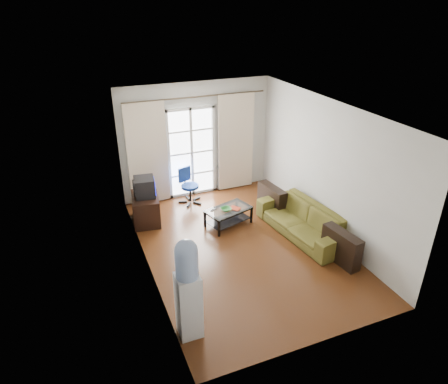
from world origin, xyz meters
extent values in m
plane|color=#572E14|center=(0.00, 0.00, 0.00)|extent=(5.20, 5.20, 0.00)
plane|color=white|center=(0.00, 0.00, 2.70)|extent=(5.20, 5.20, 0.00)
cube|color=beige|center=(0.00, 2.60, 1.35)|extent=(3.60, 0.02, 2.70)
cube|color=beige|center=(0.00, -2.60, 1.35)|extent=(3.60, 0.02, 2.70)
cube|color=beige|center=(-1.80, 0.00, 1.35)|extent=(0.02, 5.20, 2.70)
cube|color=beige|center=(1.80, 0.00, 1.35)|extent=(0.02, 5.20, 2.70)
cube|color=white|center=(-0.15, 2.56, 1.07)|extent=(1.01, 0.02, 2.04)
cube|color=white|center=(-0.15, 2.54, 1.07)|extent=(1.16, 0.06, 2.15)
cylinder|color=#4C3F2D|center=(0.00, 2.50, 2.38)|extent=(3.30, 0.04, 0.04)
cube|color=beige|center=(-1.20, 2.48, 1.20)|extent=(0.90, 0.07, 2.35)
cube|color=beige|center=(0.95, 2.48, 1.20)|extent=(0.90, 0.07, 2.35)
cube|color=gray|center=(0.80, 2.50, 0.33)|extent=(0.64, 0.12, 0.64)
imported|color=olive|center=(1.34, -0.05, 0.31)|extent=(2.34, 1.37, 0.62)
cube|color=silver|center=(0.08, 0.85, 0.38)|extent=(1.06, 0.79, 0.01)
cube|color=black|center=(0.08, 0.85, 0.12)|extent=(0.98, 0.71, 0.01)
cube|color=black|center=(-0.27, 0.49, 0.19)|extent=(0.05, 0.05, 0.38)
cube|color=black|center=(0.57, 0.75, 0.19)|extent=(0.05, 0.05, 0.38)
cube|color=black|center=(-0.41, 0.95, 0.19)|extent=(0.05, 0.05, 0.38)
cube|color=black|center=(0.44, 1.20, 0.19)|extent=(0.05, 0.05, 0.38)
imported|color=#389B53|center=(0.01, 0.81, 0.41)|extent=(0.25, 0.25, 0.05)
imported|color=red|center=(0.14, 0.75, 0.39)|extent=(0.37, 0.37, 0.02)
cube|color=black|center=(-0.22, 0.92, 0.39)|extent=(0.17, 0.11, 0.02)
cube|color=black|center=(-1.49, 1.65, 0.30)|extent=(0.66, 0.89, 0.60)
cube|color=black|center=(-1.47, 1.67, 0.81)|extent=(0.46, 0.49, 0.40)
cube|color=#0C19E5|center=(-1.27, 1.64, 0.81)|extent=(0.06, 0.35, 0.30)
cube|color=black|center=(-1.65, 1.69, 0.81)|extent=(0.16, 0.31, 0.26)
cylinder|color=black|center=(-0.35, 2.13, 0.21)|extent=(0.05, 0.05, 0.42)
cylinder|color=navy|center=(-0.35, 2.13, 0.41)|extent=(0.41, 0.41, 0.06)
cube|color=navy|center=(-0.42, 2.30, 0.66)|extent=(0.33, 0.16, 0.35)
cube|color=silver|center=(-1.60, -1.74, 0.51)|extent=(0.32, 0.32, 1.02)
cylinder|color=#859DCE|center=(-1.60, -1.74, 1.23)|extent=(0.31, 0.31, 0.41)
sphere|color=#859DCE|center=(-1.60, -1.74, 1.43)|extent=(0.31, 0.31, 0.31)
cube|color=black|center=(-1.44, -1.75, 0.86)|extent=(0.04, 0.13, 0.11)
camera|label=1|loc=(-2.76, -5.90, 4.40)|focal=32.00mm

